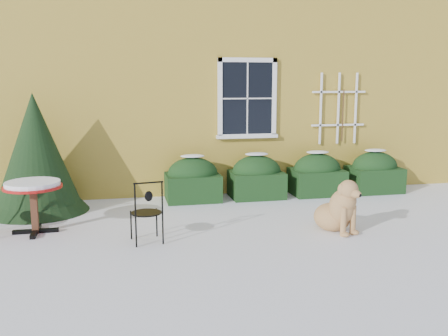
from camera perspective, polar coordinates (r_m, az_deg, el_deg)
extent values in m
plane|color=white|center=(7.55, 1.59, -8.03)|extent=(80.00, 80.00, 0.00)
cube|color=gold|center=(14.10, -5.20, 12.61)|extent=(12.00, 8.00, 6.00)
cube|color=black|center=(10.28, 2.66, 7.94)|extent=(1.05, 0.03, 1.45)
cube|color=white|center=(10.27, 2.71, 12.24)|extent=(1.23, 0.06, 0.09)
cube|color=white|center=(10.32, 2.64, 3.67)|extent=(1.23, 0.06, 0.09)
cube|color=white|center=(10.14, -0.47, 7.93)|extent=(0.09, 0.06, 1.63)
cube|color=white|center=(10.43, 5.74, 7.93)|extent=(0.09, 0.06, 1.63)
cube|color=white|center=(10.26, 2.69, 7.94)|extent=(0.02, 0.02, 1.45)
cube|color=white|center=(10.26, 2.69, 7.94)|extent=(1.05, 0.02, 0.02)
cube|color=white|center=(10.32, 2.64, 3.64)|extent=(1.29, 0.14, 0.07)
cube|color=white|center=(10.79, 10.99, 6.67)|extent=(0.04, 0.03, 1.50)
cube|color=white|center=(10.95, 12.93, 6.65)|extent=(0.04, 0.03, 1.50)
cube|color=white|center=(11.12, 14.82, 6.62)|extent=(0.04, 0.03, 1.50)
cube|color=white|center=(10.97, 12.86, 4.82)|extent=(1.20, 0.03, 0.04)
cube|color=white|center=(10.93, 13.00, 8.48)|extent=(1.20, 0.03, 0.04)
cylinder|color=#472D19|center=(10.98, 13.42, 5.85)|extent=(0.02, 0.02, 1.10)
cube|color=black|center=(9.85, -3.59, -2.21)|extent=(1.05, 0.80, 0.52)
ellipsoid|color=black|center=(9.80, -3.60, -0.71)|extent=(1.00, 0.72, 0.67)
ellipsoid|color=white|center=(9.74, -3.63, 1.37)|extent=(0.47, 0.32, 0.06)
cube|color=black|center=(10.12, 3.72, -1.89)|extent=(1.05, 0.80, 0.52)
ellipsoid|color=black|center=(10.07, 3.74, -0.43)|extent=(1.00, 0.72, 0.67)
ellipsoid|color=white|center=(10.01, 3.76, 1.60)|extent=(0.47, 0.32, 0.06)
cube|color=black|center=(10.54, 10.55, -1.56)|extent=(1.05, 0.80, 0.52)
ellipsoid|color=black|center=(10.49, 10.59, -0.16)|extent=(1.00, 0.72, 0.67)
ellipsoid|color=white|center=(10.43, 10.65, 1.79)|extent=(0.47, 0.32, 0.06)
cube|color=black|center=(11.09, 16.76, -1.24)|extent=(1.05, 0.80, 0.52)
ellipsoid|color=black|center=(11.05, 16.83, 0.09)|extent=(1.00, 0.72, 0.67)
ellipsoid|color=white|center=(11.00, 16.92, 1.94)|extent=(0.47, 0.32, 0.06)
cone|color=black|center=(9.54, -20.50, -1.70)|extent=(1.76, 1.76, 1.02)
cone|color=black|center=(9.45, -20.71, 1.61)|extent=(1.58, 1.58, 2.13)
cube|color=black|center=(8.32, -20.71, -6.76)|extent=(0.68, 0.08, 0.06)
cube|color=black|center=(8.32, -20.71, -6.76)|extent=(0.08, 0.68, 0.06)
cube|color=#512E1B|center=(8.24, -20.86, -4.51)|extent=(0.10, 0.10, 0.73)
cylinder|color=#A5100E|center=(8.16, -21.01, -2.02)|extent=(0.88, 0.88, 0.04)
cylinder|color=white|center=(8.15, -21.04, -1.68)|extent=(0.82, 0.82, 0.07)
cylinder|color=black|center=(7.64, -7.70, -6.19)|extent=(0.02, 0.02, 0.44)
cylinder|color=black|center=(7.57, -10.57, -6.43)|extent=(0.02, 0.02, 0.44)
cylinder|color=black|center=(7.28, -7.00, -6.99)|extent=(0.02, 0.02, 0.44)
cylinder|color=black|center=(7.20, -10.02, -7.25)|extent=(0.02, 0.02, 0.44)
cylinder|color=black|center=(7.36, -8.87, -5.08)|extent=(0.45, 0.45, 0.02)
cylinder|color=black|center=(7.16, -7.08, -3.47)|extent=(0.02, 0.02, 0.48)
cylinder|color=black|center=(7.08, -10.13, -3.70)|extent=(0.02, 0.02, 0.48)
cylinder|color=black|center=(7.07, -8.64, -1.67)|extent=(0.42, 0.09, 0.02)
ellipsoid|color=black|center=(7.11, -8.60, -3.20)|extent=(0.12, 0.05, 0.15)
ellipsoid|color=tan|center=(8.11, 12.25, -5.50)|extent=(0.73, 0.76, 0.45)
ellipsoid|color=tan|center=(7.92, 13.32, -4.39)|extent=(0.53, 0.50, 0.56)
sphere|color=tan|center=(7.85, 13.67, -3.62)|extent=(0.34, 0.34, 0.34)
cylinder|color=tan|center=(7.80, 13.48, -6.00)|extent=(0.09, 0.09, 0.45)
cylinder|color=tan|center=(7.94, 14.52, -5.76)|extent=(0.09, 0.09, 0.45)
ellipsoid|color=tan|center=(7.82, 13.69, -7.37)|extent=(0.12, 0.16, 0.07)
ellipsoid|color=tan|center=(7.96, 14.72, -7.11)|extent=(0.12, 0.16, 0.07)
cylinder|color=tan|center=(7.83, 13.74, -3.20)|extent=(0.28, 0.31, 0.24)
sphere|color=tan|center=(7.77, 14.05, -2.40)|extent=(0.29, 0.29, 0.29)
ellipsoid|color=tan|center=(7.69, 14.74, -2.86)|extent=(0.21, 0.26, 0.13)
sphere|color=black|center=(7.62, 15.29, -3.04)|extent=(0.05, 0.05, 0.05)
ellipsoid|color=tan|center=(7.71, 13.17, -2.46)|extent=(0.10, 0.12, 0.18)
ellipsoid|color=tan|center=(7.89, 14.48, -2.24)|extent=(0.10, 0.12, 0.18)
cylinder|color=tan|center=(8.42, 12.05, -5.91)|extent=(0.32, 0.29, 0.08)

